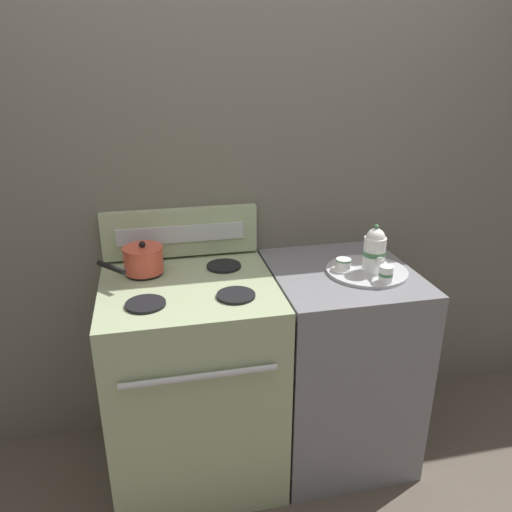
{
  "coord_description": "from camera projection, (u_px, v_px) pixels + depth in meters",
  "views": [
    {
      "loc": [
        -0.44,
        -1.88,
        1.8
      ],
      "look_at": [
        -0.01,
        0.06,
        1.01
      ],
      "focal_mm": 35.0,
      "sensor_mm": 36.0,
      "label": 1
    }
  ],
  "objects": [
    {
      "name": "wall_back",
      "position": [
        245.0,
        216.0,
        2.38
      ],
      "size": [
        6.0,
        0.05,
        2.2
      ],
      "color": "#666056",
      "rests_on": "ground"
    },
    {
      "name": "teacup_left",
      "position": [
        343.0,
        265.0,
        2.15
      ],
      "size": [
        0.1,
        0.1,
        0.05
      ],
      "color": "white",
      "rests_on": "serving_tray"
    },
    {
      "name": "creamer_jug",
      "position": [
        386.0,
        274.0,
        2.03
      ],
      "size": [
        0.06,
        0.06,
        0.07
      ],
      "color": "white",
      "rests_on": "serving_tray"
    },
    {
      "name": "ground_plane",
      "position": [
        261.0,
        451.0,
        2.45
      ],
      "size": [
        6.0,
        6.0,
        0.0
      ],
      "primitive_type": "plane",
      "color": "brown"
    },
    {
      "name": "control_panel",
      "position": [
        181.0,
        232.0,
        2.29
      ],
      "size": [
        0.71,
        0.05,
        0.22
      ],
      "color": "#9EAD84",
      "rests_on": "stove"
    },
    {
      "name": "teacup_right",
      "position": [
        376.0,
        256.0,
        2.24
      ],
      "size": [
        0.1,
        0.1,
        0.05
      ],
      "color": "white",
      "rests_on": "serving_tray"
    },
    {
      "name": "serving_tray",
      "position": [
        367.0,
        271.0,
        2.16
      ],
      "size": [
        0.35,
        0.35,
        0.01
      ],
      "color": "#B2B2B7",
      "rests_on": "side_counter"
    },
    {
      "name": "stove",
      "position": [
        193.0,
        380.0,
        2.22
      ],
      "size": [
        0.72,
        0.7,
        0.95
      ],
      "color": "#9EAD84",
      "rests_on": "ground"
    },
    {
      "name": "teapot",
      "position": [
        375.0,
        250.0,
        2.11
      ],
      "size": [
        0.1,
        0.15,
        0.21
      ],
      "color": "white",
      "rests_on": "serving_tray"
    },
    {
      "name": "saucepan",
      "position": [
        143.0,
        259.0,
        2.12
      ],
      "size": [
        0.27,
        0.26,
        0.14
      ],
      "color": "#D14C38",
      "rests_on": "stove"
    },
    {
      "name": "side_counter",
      "position": [
        337.0,
        361.0,
        2.35
      ],
      "size": [
        0.61,
        0.67,
        0.93
      ],
      "color": "slate",
      "rests_on": "ground"
    }
  ]
}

